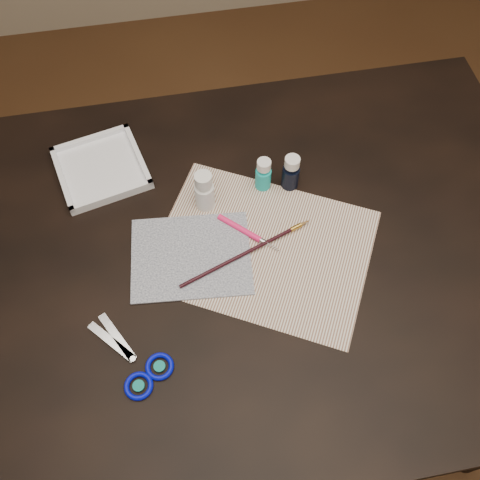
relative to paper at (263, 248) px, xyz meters
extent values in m
cube|color=#422614|center=(-0.05, 0.00, -0.76)|extent=(3.50, 3.50, 0.02)
cube|color=black|center=(-0.05, 0.00, -0.38)|extent=(1.30, 0.90, 0.75)
cube|color=white|center=(0.00, 0.00, 0.00)|extent=(0.51, 0.47, 0.00)
cube|color=#111937|center=(-0.14, 0.01, 0.00)|extent=(0.25, 0.21, 0.00)
cylinder|color=white|center=(-0.10, 0.12, 0.05)|extent=(0.05, 0.05, 0.10)
cylinder|color=#16B9BA|center=(0.03, 0.15, 0.04)|extent=(0.03, 0.03, 0.08)
cylinder|color=black|center=(0.09, 0.14, 0.04)|extent=(0.04, 0.04, 0.09)
cube|color=white|center=(-0.30, 0.25, 0.01)|extent=(0.21, 0.21, 0.02)
camera|label=1|loc=(-0.14, -0.50, 0.91)|focal=40.00mm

